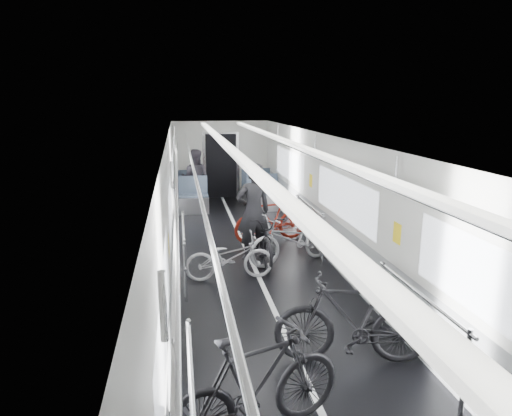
{
  "coord_description": "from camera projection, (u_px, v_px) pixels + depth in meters",
  "views": [
    {
      "loc": [
        -1.31,
        -7.33,
        3.06
      ],
      "look_at": [
        0.0,
        0.38,
        1.19
      ],
      "focal_mm": 32.0,
      "sensor_mm": 36.0,
      "label": 1
    }
  ],
  "objects": [
    {
      "name": "bike_right_near",
      "position": [
        353.0,
        319.0,
        5.33
      ],
      "size": [
        1.92,
        0.89,
        1.11
      ],
      "primitive_type": "imported",
      "rotation": [
        0.0,
        0.0,
        -1.78
      ],
      "color": "black",
      "rests_on": "floor"
    },
    {
      "name": "bike_left_far",
      "position": [
        229.0,
        257.0,
        7.87
      ],
      "size": [
        1.55,
        0.57,
        0.81
      ],
      "primitive_type": "imported",
      "rotation": [
        0.0,
        0.0,
        1.59
      ],
      "color": "#A5A4A9",
      "rests_on": "floor"
    },
    {
      "name": "bike_right_far",
      "position": [
        271.0,
        219.0,
        9.96
      ],
      "size": [
        1.76,
        0.83,
        1.02
      ],
      "primitive_type": "imported",
      "rotation": [
        0.0,
        0.0,
        -1.35
      ],
      "color": "maroon",
      "rests_on": "floor"
    },
    {
      "name": "bike_left_mid",
      "position": [
        256.0,
        386.0,
        4.11
      ],
      "size": [
        1.88,
        1.09,
        1.09
      ],
      "primitive_type": "imported",
      "rotation": [
        0.0,
        0.0,
        1.91
      ],
      "color": "black",
      "rests_on": "floor"
    },
    {
      "name": "person_seated",
      "position": [
        195.0,
        178.0,
        13.07
      ],
      "size": [
        0.95,
        0.82,
        1.68
      ],
      "primitive_type": "imported",
      "rotation": [
        0.0,
        0.0,
        2.89
      ],
      "color": "#312D35",
      "rests_on": "floor"
    },
    {
      "name": "bike_aisle",
      "position": [
        262.0,
        236.0,
        8.79
      ],
      "size": [
        0.69,
        1.84,
        0.96
      ],
      "primitive_type": "imported",
      "rotation": [
        0.0,
        0.0,
        0.03
      ],
      "color": "black",
      "rests_on": "floor"
    },
    {
      "name": "person_standing",
      "position": [
        253.0,
        212.0,
        8.75
      ],
      "size": [
        0.77,
        0.58,
        1.9
      ],
      "primitive_type": "imported",
      "rotation": [
        0.0,
        0.0,
        3.34
      ],
      "color": "black",
      "rests_on": "floor"
    },
    {
      "name": "bike_right_mid",
      "position": [
        293.0,
        239.0,
        8.64
      ],
      "size": [
        1.94,
        1.2,
        0.96
      ],
      "primitive_type": "imported",
      "rotation": [
        0.0,
        0.0,
        -1.24
      ],
      "color": "#B6B6BB",
      "rests_on": "floor"
    },
    {
      "name": "car_shell",
      "position": [
        245.0,
        195.0,
        9.4
      ],
      "size": [
        3.02,
        14.01,
        2.41
      ],
      "color": "black",
      "rests_on": "ground"
    }
  ]
}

